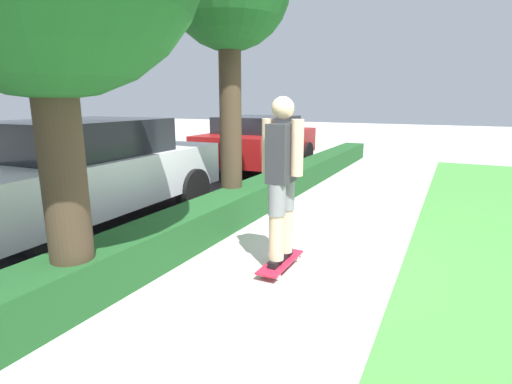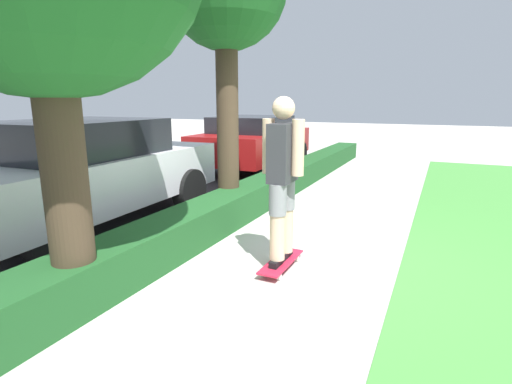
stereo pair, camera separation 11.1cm
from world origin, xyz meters
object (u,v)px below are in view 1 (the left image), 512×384
object	(u,v)px
skater_person	(282,177)
parked_car_rear	(260,141)
skateboard	(281,262)
parked_car_middle	(89,170)

from	to	relation	value
skater_person	parked_car_rear	world-z (taller)	skater_person
skateboard	skater_person	world-z (taller)	skater_person
skateboard	skater_person	distance (m)	0.99
skateboard	skater_person	xyz separation A→B (m)	(0.00, 0.00, 0.99)
skateboard	parked_car_rear	bearing A→B (deg)	28.11
skater_person	parked_car_middle	distance (m)	3.29
skateboard	parked_car_rear	size ratio (longest dim) A/B	0.19
parked_car_middle	parked_car_rear	bearing A→B (deg)	-3.10
skateboard	parked_car_rear	world-z (taller)	parked_car_rear
skateboard	skater_person	size ratio (longest dim) A/B	0.46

